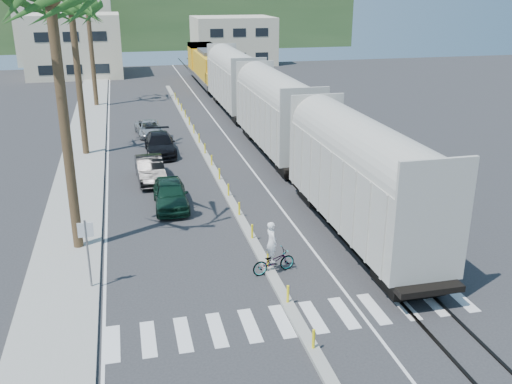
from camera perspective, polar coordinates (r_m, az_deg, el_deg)
ground at (r=23.00m, az=2.46°, el=-10.00°), size 140.00×140.00×0.00m
sidewalk at (r=45.68m, az=-16.71°, el=4.65°), size 3.00×90.00×0.15m
rails at (r=49.65m, az=-0.76°, el=6.63°), size 1.56×100.00×0.06m
median at (r=41.10m, az=-5.11°, el=3.79°), size 0.45×60.00×0.85m
crosswalk at (r=21.36m, az=3.95°, el=-12.58°), size 14.00×2.20×0.01m
lane_markings at (r=45.73m, az=-8.73°, el=5.20°), size 9.42×90.00×0.01m
freight_train at (r=46.06m, az=0.09°, el=9.23°), size 3.00×60.94×5.85m
street_sign at (r=23.25m, az=-16.54°, el=-5.08°), size 0.60×0.08×3.00m
buildings at (r=91.08m, az=-14.39°, el=14.89°), size 38.00×27.00×10.00m
hillside at (r=119.39m, az=-11.21°, el=16.98°), size 80.00×20.00×12.00m
car_lead at (r=31.43m, az=-8.55°, el=-0.20°), size 1.97×4.55×1.53m
car_second at (r=35.94m, az=-10.54°, el=2.25°), size 1.96×4.70×1.51m
car_third at (r=41.70m, az=-9.57°, el=4.76°), size 2.09×5.12×1.48m
car_rear at (r=47.21m, az=-10.64°, el=6.28°), size 2.72×4.61×1.18m
cyclist at (r=24.14m, az=1.71°, el=-6.49°), size 1.52×2.24×2.33m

